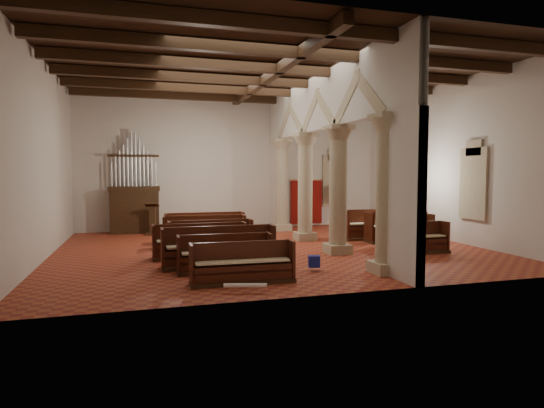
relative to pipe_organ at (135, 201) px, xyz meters
The scene contains 31 objects.
floor 7.24m from the pipe_organ, 50.71° to the right, with size 14.00×14.00×0.00m, color #9B3F21.
ceiling 8.48m from the pipe_organ, 50.71° to the right, with size 14.00×14.00×0.00m, color black.
wall_back 4.81m from the pipe_organ, ahead, with size 14.00×0.02×6.00m, color beige.
wall_front 12.46m from the pipe_organ, 68.63° to the right, with size 14.00×0.02×6.00m, color beige.
wall_left 6.26m from the pipe_organ, 114.44° to the right, with size 0.02×12.00×6.00m, color beige.
wall_right 12.85m from the pipe_organ, 25.56° to the right, with size 0.02×12.00×6.00m, color beige.
ceiling_beams 8.38m from the pipe_organ, 50.71° to the right, with size 13.80×11.80×0.30m, color #382011, non-canonical shape.
arcade 8.65m from the pipe_organ, 41.12° to the right, with size 0.90×11.90×6.00m.
window_right_a 13.47m from the pipe_organ, 31.37° to the right, with size 0.03×1.00×2.20m, color #32715C.
window_right_b 11.89m from the pipe_organ, 14.65° to the right, with size 0.03×1.00×2.20m, color #32715C.
window_back 9.55m from the pipe_organ, ahead, with size 1.00×0.03×2.20m, color #32715C.
pipe_organ is the anchor object (origin of this frame).
lectern 1.38m from the pipe_organ, 50.53° to the right, with size 0.62×0.64×1.38m.
dossal_curtain 8.01m from the pipe_organ, ahead, with size 1.80×0.07×2.17m.
processional_banner 9.18m from the pipe_organ, ahead, with size 0.45×0.58×2.10m.
hymnal_box_a 10.36m from the pipe_organ, 63.29° to the right, with size 0.30×0.24×0.30m, color navy.
hymnal_box_b 8.33m from the pipe_organ, 70.04° to the right, with size 0.31×0.25×0.31m, color navy.
hymnal_box_c 8.23m from the pipe_organ, 55.08° to the right, with size 0.31×0.25×0.31m, color navy.
tube_heater_a 11.19m from the pipe_organ, 77.56° to the right, with size 0.09×0.09×0.94m, color white.
tube_heater_b 10.09m from the pipe_organ, 76.47° to the right, with size 0.11×0.11×1.09m, color silver.
nave_pew_0 10.34m from the pipe_organ, 75.76° to the right, with size 2.47×0.70×0.96m.
nave_pew_1 9.04m from the pipe_organ, 74.85° to the right, with size 2.48×0.71×0.98m.
nave_pew_2 8.35m from the pipe_organ, 73.80° to the right, with size 3.11×0.75×1.11m.
nave_pew_3 6.90m from the pipe_organ, 73.20° to the right, with size 2.83×0.72×1.04m.
nave_pew_4 6.26m from the pipe_organ, 66.92° to the right, with size 2.74×0.77×1.05m.
nave_pew_5 5.15m from the pipe_organ, 61.76° to the right, with size 2.89×0.88×1.09m.
nave_pew_6 4.40m from the pipe_organ, 53.60° to the right, with size 2.91×0.73×1.10m.
aisle_pew_0 11.69m from the pipe_organ, 41.19° to the right, with size 2.09×0.71×1.01m.
aisle_pew_1 11.26m from the pipe_organ, 33.92° to the right, with size 1.91×0.81×1.11m.
aisle_pew_2 10.87m from the pipe_organ, 29.63° to the right, with size 2.31×0.76×1.13m.
aisle_pew_3 9.97m from the pipe_organ, 27.29° to the right, with size 2.22×0.89×1.15m.
Camera 1 is at (-4.23, -14.78, 2.60)m, focal length 30.00 mm.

